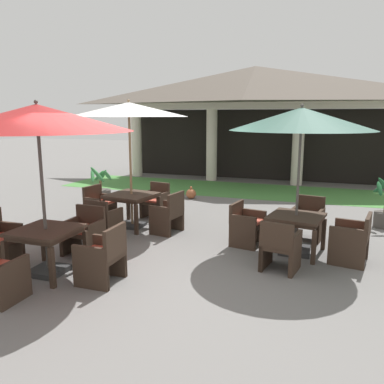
{
  "coord_description": "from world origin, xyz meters",
  "views": [
    {
      "loc": [
        2.55,
        -5.19,
        2.46
      ],
      "look_at": [
        0.0,
        2.18,
        0.92
      ],
      "focal_mm": 36.25,
      "sensor_mm": 36.0,
      "label": 1
    }
  ],
  "objects_px": {
    "patio_table_near_foreground": "(296,220)",
    "patio_umbrella_mid_right": "(129,111)",
    "patio_chair_near_foreground_north": "(308,219)",
    "patio_umbrella_mid_left": "(37,119)",
    "patio_chair_mid_right_east": "(168,214)",
    "patio_chair_mid_right_south": "(103,220)",
    "patio_chair_mid_left_north": "(84,232)",
    "patio_chair_mid_left_east": "(103,257)",
    "potted_palm_left_edge": "(101,193)",
    "terracotta_urn": "(191,194)",
    "patio_chair_near_foreground_south": "(280,247)",
    "patio_chair_near_foreground_west": "(246,224)",
    "patio_table_mid_left": "(46,235)",
    "patio_chair_near_foreground_east": "(352,239)",
    "patio_chair_mid_right_north": "(156,202)",
    "patio_chair_mid_right_west": "(99,205)",
    "patio_umbrella_near_foreground": "(301,121)",
    "patio_table_mid_right": "(132,198)"
  },
  "relations": [
    {
      "from": "patio_chair_mid_left_east",
      "to": "patio_chair_mid_right_south",
      "type": "distance_m",
      "value": 2.17
    },
    {
      "from": "patio_chair_mid_left_north",
      "to": "patio_chair_mid_left_east",
      "type": "distance_m",
      "value": 1.42
    },
    {
      "from": "patio_umbrella_near_foreground",
      "to": "patio_chair_mid_right_west",
      "type": "height_order",
      "value": "patio_umbrella_near_foreground"
    },
    {
      "from": "patio_umbrella_near_foreground",
      "to": "patio_chair_near_foreground_east",
      "type": "distance_m",
      "value": 2.18
    },
    {
      "from": "patio_umbrella_near_foreground",
      "to": "patio_table_mid_left",
      "type": "height_order",
      "value": "patio_umbrella_near_foreground"
    },
    {
      "from": "potted_palm_left_edge",
      "to": "terracotta_urn",
      "type": "height_order",
      "value": "potted_palm_left_edge"
    },
    {
      "from": "patio_chair_mid_right_north",
      "to": "patio_table_mid_left",
      "type": "bearing_deg",
      "value": 96.58
    },
    {
      "from": "patio_chair_mid_right_east",
      "to": "patio_chair_mid_right_south",
      "type": "xyz_separation_m",
      "value": [
        -1.1,
        -0.79,
        -0.01
      ]
    },
    {
      "from": "patio_chair_mid_right_east",
      "to": "terracotta_urn",
      "type": "bearing_deg",
      "value": 20.57
    },
    {
      "from": "patio_chair_mid_left_north",
      "to": "patio_chair_mid_right_north",
      "type": "distance_m",
      "value": 2.74
    },
    {
      "from": "patio_chair_mid_left_east",
      "to": "potted_palm_left_edge",
      "type": "relative_size",
      "value": 0.81
    },
    {
      "from": "patio_table_mid_left",
      "to": "patio_chair_mid_right_east",
      "type": "relative_size",
      "value": 1.03
    },
    {
      "from": "patio_chair_mid_left_north",
      "to": "patio_umbrella_near_foreground",
      "type": "bearing_deg",
      "value": -160.95
    },
    {
      "from": "patio_chair_near_foreground_north",
      "to": "patio_chair_mid_left_east",
      "type": "bearing_deg",
      "value": 59.11
    },
    {
      "from": "patio_chair_mid_right_north",
      "to": "terracotta_urn",
      "type": "distance_m",
      "value": 2.35
    },
    {
      "from": "patio_umbrella_near_foreground",
      "to": "patio_chair_mid_right_south",
      "type": "bearing_deg",
      "value": -173.84
    },
    {
      "from": "patio_chair_near_foreground_south",
      "to": "patio_chair_mid_right_north",
      "type": "height_order",
      "value": "patio_chair_near_foreground_south"
    },
    {
      "from": "patio_chair_mid_right_east",
      "to": "patio_chair_mid_right_south",
      "type": "bearing_deg",
      "value": 134.81
    },
    {
      "from": "patio_chair_near_foreground_south",
      "to": "patio_table_near_foreground",
      "type": "bearing_deg",
      "value": 90.0
    },
    {
      "from": "patio_umbrella_mid_left",
      "to": "patio_umbrella_mid_right",
      "type": "relative_size",
      "value": 1.01
    },
    {
      "from": "patio_umbrella_near_foreground",
      "to": "patio_chair_near_foreground_north",
      "type": "relative_size",
      "value": 3.12
    },
    {
      "from": "patio_umbrella_mid_left",
      "to": "patio_chair_mid_right_south",
      "type": "bearing_deg",
      "value": 94.1
    },
    {
      "from": "patio_table_mid_right",
      "to": "patio_chair_near_foreground_north",
      "type": "bearing_deg",
      "value": 6.07
    },
    {
      "from": "patio_chair_near_foreground_west",
      "to": "patio_chair_mid_right_east",
      "type": "height_order",
      "value": "patio_chair_mid_right_east"
    },
    {
      "from": "patio_chair_near_foreground_north",
      "to": "patio_umbrella_near_foreground",
      "type": "bearing_deg",
      "value": 90.0
    },
    {
      "from": "patio_chair_near_foreground_east",
      "to": "patio_umbrella_mid_left",
      "type": "height_order",
      "value": "patio_umbrella_mid_left"
    },
    {
      "from": "patio_chair_mid_right_south",
      "to": "patio_chair_mid_right_north",
      "type": "bearing_deg",
      "value": 90.0
    },
    {
      "from": "patio_table_near_foreground",
      "to": "patio_chair_mid_right_west",
      "type": "bearing_deg",
      "value": 171.35
    },
    {
      "from": "patio_umbrella_near_foreground",
      "to": "patio_table_mid_left",
      "type": "relative_size",
      "value": 2.91
    },
    {
      "from": "patio_table_near_foreground",
      "to": "patio_chair_near_foreground_north",
      "type": "xyz_separation_m",
      "value": [
        0.17,
        0.94,
        -0.21
      ]
    },
    {
      "from": "patio_chair_near_foreground_east",
      "to": "terracotta_urn",
      "type": "distance_m",
      "value": 5.84
    },
    {
      "from": "patio_table_near_foreground",
      "to": "patio_chair_near_foreground_east",
      "type": "distance_m",
      "value": 0.97
    },
    {
      "from": "patio_table_mid_right",
      "to": "patio_umbrella_mid_right",
      "type": "relative_size",
      "value": 0.39
    },
    {
      "from": "patio_chair_mid_right_east",
      "to": "patio_umbrella_mid_right",
      "type": "bearing_deg",
      "value": 90.0
    },
    {
      "from": "patio_chair_near_foreground_west",
      "to": "patio_chair_mid_right_west",
      "type": "distance_m",
      "value": 3.64
    },
    {
      "from": "patio_chair_near_foreground_west",
      "to": "patio_umbrella_mid_left",
      "type": "relative_size",
      "value": 0.29
    },
    {
      "from": "patio_umbrella_mid_left",
      "to": "patio_chair_mid_left_east",
      "type": "xyz_separation_m",
      "value": [
        1.0,
        0.0,
        -2.01
      ]
    },
    {
      "from": "patio_umbrella_mid_right",
      "to": "patio_chair_near_foreground_east",
      "type": "bearing_deg",
      "value": -8.84
    },
    {
      "from": "patio_chair_near_foreground_east",
      "to": "patio_chair_near_foreground_north",
      "type": "relative_size",
      "value": 1.0
    },
    {
      "from": "patio_chair_near_foreground_north",
      "to": "patio_umbrella_mid_left",
      "type": "bearing_deg",
      "value": 50.34
    },
    {
      "from": "terracotta_urn",
      "to": "patio_chair_near_foreground_south",
      "type": "bearing_deg",
      "value": -56.3
    },
    {
      "from": "patio_table_near_foreground",
      "to": "patio_umbrella_mid_right",
      "type": "relative_size",
      "value": 0.38
    },
    {
      "from": "patio_table_near_foreground",
      "to": "patio_chair_near_foreground_east",
      "type": "relative_size",
      "value": 1.24
    },
    {
      "from": "potted_palm_left_edge",
      "to": "patio_table_near_foreground",
      "type": "bearing_deg",
      "value": -23.44
    },
    {
      "from": "patio_chair_mid_left_north",
      "to": "potted_palm_left_edge",
      "type": "height_order",
      "value": "potted_palm_left_edge"
    },
    {
      "from": "patio_chair_mid_left_north",
      "to": "patio_chair_mid_right_north",
      "type": "relative_size",
      "value": 0.99
    },
    {
      "from": "patio_table_near_foreground",
      "to": "patio_chair_mid_left_east",
      "type": "height_order",
      "value": "patio_chair_mid_left_east"
    },
    {
      "from": "patio_chair_near_foreground_south",
      "to": "patio_chair_mid_right_north",
      "type": "relative_size",
      "value": 1.01
    },
    {
      "from": "patio_chair_near_foreground_north",
      "to": "patio_chair_mid_left_north",
      "type": "distance_m",
      "value": 4.38
    },
    {
      "from": "patio_chair_near_foreground_south",
      "to": "patio_chair_mid_right_north",
      "type": "xyz_separation_m",
      "value": [
        -3.27,
        2.42,
        -0.01
      ]
    }
  ]
}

